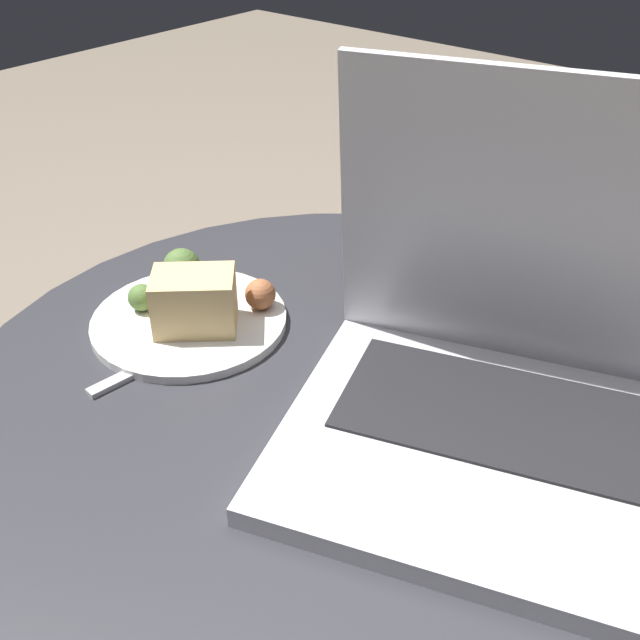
{
  "coord_description": "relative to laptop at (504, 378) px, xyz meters",
  "views": [
    {
      "loc": [
        0.3,
        -0.41,
        0.95
      ],
      "look_at": [
        -0.02,
        -0.01,
        0.6
      ],
      "focal_mm": 42.0,
      "sensor_mm": 36.0,
      "label": 1
    }
  ],
  "objects": [
    {
      "name": "snack_plate",
      "position": [
        -0.31,
        -0.05,
        -0.04
      ],
      "size": [
        0.19,
        0.19,
        0.07
      ],
      "color": "silver",
      "rests_on": "table"
    },
    {
      "name": "laptop",
      "position": [
        0.0,
        0.0,
        0.0
      ],
      "size": [
        0.39,
        0.35,
        0.28
      ],
      "color": "silver",
      "rests_on": "table"
    },
    {
      "name": "fork",
      "position": [
        -0.28,
        -0.08,
        -0.05
      ],
      "size": [
        0.04,
        0.18,
        0.0
      ],
      "color": "#B2B2B7",
      "rests_on": "table"
    },
    {
      "name": "beer_glass",
      "position": [
        -0.19,
        0.16,
        0.04
      ],
      "size": [
        0.08,
        0.08,
        0.19
      ],
      "color": "brown",
      "rests_on": "table"
    },
    {
      "name": "table",
      "position": [
        -0.12,
        -0.03,
        -0.19
      ],
      "size": [
        0.71,
        0.71,
        0.53
      ],
      "color": "black",
      "rests_on": "ground_plane"
    }
  ]
}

